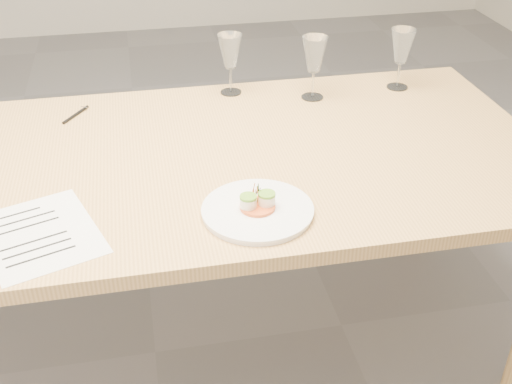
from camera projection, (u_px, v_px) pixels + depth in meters
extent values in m
plane|color=slate|center=(155.00, 352.00, 2.20)|extent=(7.00, 7.00, 0.00)
cube|color=tan|center=(133.00, 168.00, 1.81)|extent=(2.40, 1.00, 0.04)
cylinder|color=tan|center=(422.00, 173.00, 2.52)|extent=(0.07, 0.07, 0.71)
cylinder|color=white|center=(258.00, 211.00, 1.58)|extent=(0.27, 0.27, 0.01)
cylinder|color=white|center=(258.00, 209.00, 1.57)|extent=(0.28, 0.28, 0.01)
cylinder|color=orange|center=(258.00, 207.00, 1.57)|extent=(0.09, 0.09, 0.01)
cylinder|color=#FFF2D0|center=(248.00, 202.00, 1.56)|extent=(0.04, 0.04, 0.03)
cylinder|color=#FFF2D0|center=(267.00, 199.00, 1.57)|extent=(0.04, 0.04, 0.03)
cylinder|color=#78AC2F|center=(248.00, 197.00, 1.55)|extent=(0.04, 0.04, 0.01)
cylinder|color=#78AC2F|center=(267.00, 194.00, 1.56)|extent=(0.04, 0.04, 0.01)
cylinder|color=tan|center=(283.00, 216.00, 1.55)|extent=(0.04, 0.04, 0.00)
cube|color=white|center=(41.00, 234.00, 1.51)|extent=(0.34, 0.38, 0.00)
cube|color=black|center=(19.00, 213.00, 1.58)|extent=(0.10, 0.04, 0.00)
cube|color=black|center=(23.00, 220.00, 1.55)|extent=(0.15, 0.06, 0.00)
cube|color=black|center=(26.00, 227.00, 1.53)|extent=(0.15, 0.06, 0.00)
cube|color=black|center=(34.00, 241.00, 1.48)|extent=(0.15, 0.06, 0.00)
cube|color=black|center=(37.00, 249.00, 1.46)|extent=(0.15, 0.06, 0.00)
cube|color=black|center=(41.00, 257.00, 1.43)|extent=(0.15, 0.06, 0.00)
cylinder|color=black|center=(76.00, 115.00, 2.05)|extent=(0.08, 0.12, 0.01)
cube|color=silver|center=(84.00, 107.00, 2.08)|extent=(0.02, 0.02, 0.00)
cylinder|color=white|center=(231.00, 92.00, 2.20)|extent=(0.07, 0.07, 0.00)
cylinder|color=white|center=(231.00, 80.00, 2.18)|extent=(0.01, 0.01, 0.09)
cone|color=white|center=(230.00, 51.00, 2.13)|extent=(0.08, 0.08, 0.11)
cylinder|color=white|center=(312.00, 97.00, 2.17)|extent=(0.07, 0.07, 0.00)
cylinder|color=white|center=(313.00, 84.00, 2.14)|extent=(0.01, 0.01, 0.09)
cone|color=white|center=(314.00, 54.00, 2.09)|extent=(0.08, 0.08, 0.12)
cylinder|color=white|center=(397.00, 87.00, 2.24)|extent=(0.07, 0.07, 0.00)
cylinder|color=white|center=(399.00, 74.00, 2.22)|extent=(0.01, 0.01, 0.09)
cone|color=white|center=(402.00, 46.00, 2.16)|extent=(0.08, 0.08, 0.12)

